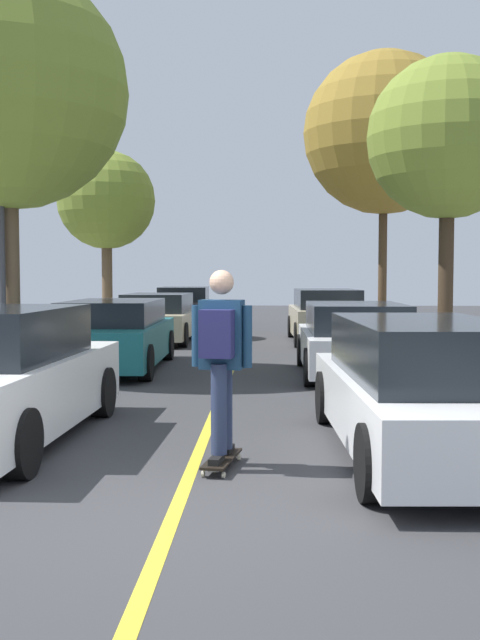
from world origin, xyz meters
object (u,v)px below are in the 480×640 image
(streetlamp, at_px, (1,210))
(skateboard, at_px, (222,459))
(parked_car_right_far, at_px, (326,316))
(skateboarder, at_px, (221,352))
(street_tree_left_near, at_px, (106,201))
(parked_car_left_near, at_px, (113,335))
(parked_car_right_near, at_px, (355,339))
(street_tree_right_near, at_px, (384,134))
(parked_car_left_far, at_px, (158,318))
(street_tree_right_nearest, at_px, (448,139))
(parked_car_left_farthest, at_px, (184,307))
(street_tree_left_nearest, at_px, (9,90))
(parked_car_right_nearest, at_px, (424,388))

(streetlamp, distance_m, skateboard, 8.19)
(parked_car_right_far, height_order, skateboarder, skateboarder)
(street_tree_left_near, relative_size, streetlamp, 1.07)
(parked_car_right_far, bearing_deg, parked_car_left_near, -126.71)
(parked_car_right_far, bearing_deg, parked_car_right_near, -90.00)
(parked_car_left_near, xyz_separation_m, street_tree_right_near, (6.24, 7.09, 5.12))
(parked_car_left_far, xyz_separation_m, street_tree_right_nearest, (6.24, -6.53, 3.62))
(street_tree_right_nearest, bearing_deg, parked_car_left_far, 133.71)
(street_tree_left_near, xyz_separation_m, skateboarder, (4.22, -14.72, -2.85))
(parked_car_left_farthest, xyz_separation_m, streetlamp, (-1.75, -13.62, 2.28))
(skateboarder, bearing_deg, street_tree_right_nearest, 62.06)
(parked_car_right_near, relative_size, street_tree_right_near, 0.53)
(street_tree_left_near, height_order, street_tree_right_near, street_tree_right_near)
(parked_car_left_far, xyz_separation_m, parked_car_right_far, (4.59, 0.25, 0.06))
(street_tree_left_near, xyz_separation_m, street_tree_right_near, (7.89, -0.09, 1.84))
(parked_car_left_farthest, relative_size, streetlamp, 0.96)
(street_tree_left_near, height_order, streetlamp, street_tree_left_near)
(parked_car_right_near, height_order, skateboarder, skateboarder)
(streetlamp, bearing_deg, street_tree_left_nearest, 66.74)
(streetlamp, bearing_deg, street_tree_left_near, 89.32)
(street_tree_left_nearest, distance_m, skateboarder, 8.81)
(parked_car_left_far, distance_m, parked_car_right_nearest, 13.59)
(street_tree_right_nearest, bearing_deg, parked_car_right_nearest, -104.75)
(parked_car_right_near, xyz_separation_m, skateboard, (-2.02, -6.73, -0.57))
(parked_car_right_near, height_order, streetlamp, streetlamp)
(parked_car_left_farthest, height_order, street_tree_left_nearest, street_tree_left_nearest)
(parked_car_left_near, xyz_separation_m, streetlamp, (-1.75, -1.18, 2.31))
(parked_car_right_near, bearing_deg, street_tree_right_nearest, 5.47)
(parked_car_right_far, bearing_deg, street_tree_left_nearest, -131.27)
(street_tree_right_near, relative_size, skateboarder, 4.47)
(parked_car_left_farthest, xyz_separation_m, street_tree_left_nearest, (-1.65, -13.39, 4.44))
(street_tree_left_nearest, height_order, street_tree_left_near, street_tree_left_nearest)
(street_tree_left_nearest, bearing_deg, streetlamp, -113.26)
(parked_car_right_far, distance_m, street_tree_right_near, 5.42)
(parked_car_right_nearest, relative_size, skateboarder, 2.67)
(parked_car_right_near, height_order, street_tree_left_near, street_tree_left_near)
(parked_car_left_farthest, relative_size, street_tree_left_near, 0.90)
(parked_car_right_far, distance_m, street_tree_left_nearest, 10.45)
(parked_car_left_far, distance_m, parked_car_right_far, 4.60)
(parked_car_left_far, bearing_deg, parked_car_left_near, -90.01)
(street_tree_left_near, height_order, skateboard, street_tree_left_near)
(parked_car_right_far, xyz_separation_m, street_tree_right_nearest, (1.65, -6.78, 3.56))
(skateboard, xyz_separation_m, skateboarder, (-0.01, -0.03, 1.02))
(parked_car_right_near, height_order, skateboard, parked_car_right_near)
(parked_car_left_near, bearing_deg, parked_car_left_far, 89.99)
(parked_car_left_near, bearing_deg, skateboard, -71.08)
(parked_car_left_far, distance_m, street_tree_right_near, 8.17)
(skateboarder, bearing_deg, parked_car_right_near, 73.36)
(parked_car_left_far, xyz_separation_m, skateboard, (2.58, -13.42, -0.57))
(street_tree_right_near, bearing_deg, parked_car_left_farthest, 139.38)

